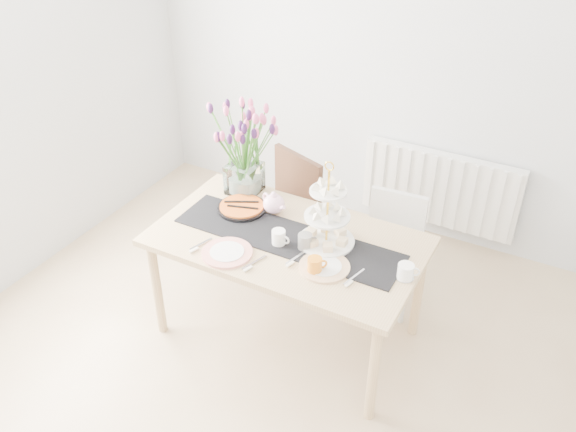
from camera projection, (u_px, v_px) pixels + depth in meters
The scene contains 16 objects.
room_shell at pixel (218, 221), 2.78m from camera, with size 4.50×4.50×4.50m.
radiator at pixel (439, 189), 4.66m from camera, with size 1.20×0.08×0.60m, color white.
dining_table at pixel (287, 249), 3.65m from camera, with size 1.60×0.90×0.75m.
chair_brown at pixel (285, 208), 4.29m from camera, with size 0.58×0.58×0.91m.
chair_white at pixel (391, 241), 4.10m from camera, with size 0.42×0.42×0.77m.
table_runner at pixel (287, 238), 3.60m from camera, with size 1.40×0.35×0.01m, color black.
tulip_vase at pixel (242, 136), 3.83m from camera, with size 0.73×0.73×0.63m.
cake_stand at pixel (327, 223), 3.49m from camera, with size 0.33×0.33×0.49m.
teapot at pixel (274, 204), 3.80m from camera, with size 0.22×0.18×0.14m, color white, non-canonical shape.
cream_jug at pixel (406, 272), 3.27m from camera, with size 0.09×0.09×0.09m, color white.
tart_tin at pixel (242, 208), 3.85m from camera, with size 0.31×0.31×0.04m.
mug_grey at pixel (305, 242), 3.50m from camera, with size 0.08×0.08×0.10m, color gray.
mug_white at pixel (279, 238), 3.53m from camera, with size 0.08×0.08×0.10m, color white.
mug_orange at pixel (315, 266), 3.31m from camera, with size 0.08×0.08×0.10m, color orange.
plate_left at pixel (227, 253), 3.48m from camera, with size 0.29×0.29×0.02m, color silver.
plate_right at pixel (324, 267), 3.37m from camera, with size 0.29×0.29×0.01m, color silver.
Camera 1 is at (1.37, -1.87, 2.86)m, focal length 38.00 mm.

